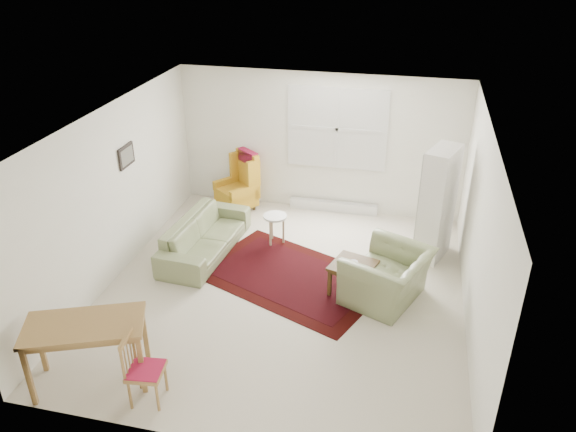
% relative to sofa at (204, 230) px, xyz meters
% --- Properties ---
extents(room, '(5.04, 5.54, 2.51)m').
position_rel_sofa_xyz_m(room, '(1.48, -0.56, 0.85)').
color(room, beige).
rests_on(room, ground).
extents(rug, '(3.07, 2.56, 0.03)m').
position_rel_sofa_xyz_m(rug, '(1.49, -0.41, -0.39)').
color(rug, black).
rests_on(rug, ground).
extents(sofa, '(0.94, 2.05, 0.80)m').
position_rel_sofa_xyz_m(sofa, '(0.00, 0.00, 0.00)').
color(sofa, '#7C875A').
rests_on(sofa, ground).
extents(armchair, '(1.34, 1.42, 0.88)m').
position_rel_sofa_xyz_m(armchair, '(2.89, -0.63, 0.04)').
color(armchair, '#7C875A').
rests_on(armchair, ground).
extents(wingback_chair, '(0.90, 0.90, 1.08)m').
position_rel_sofa_xyz_m(wingback_chair, '(0.01, 1.58, 0.14)').
color(wingback_chair, gold).
rests_on(wingback_chair, ground).
extents(coffee_table, '(0.72, 0.72, 0.47)m').
position_rel_sofa_xyz_m(coffee_table, '(2.42, -0.58, -0.17)').
color(coffee_table, '#483116').
rests_on(coffee_table, ground).
extents(stool, '(0.43, 0.43, 0.51)m').
position_rel_sofa_xyz_m(stool, '(1.01, 0.53, -0.15)').
color(stool, white).
rests_on(stool, ground).
extents(cabinet, '(0.60, 0.80, 1.79)m').
position_rel_sofa_xyz_m(cabinet, '(3.51, 0.72, 0.49)').
color(cabinet, white).
rests_on(cabinet, ground).
extents(desk, '(1.43, 1.07, 0.81)m').
position_rel_sofa_xyz_m(desk, '(-0.24, -2.99, 0.00)').
color(desk, '#A77D43').
rests_on(desk, ground).
extents(desk_chair, '(0.42, 0.42, 0.85)m').
position_rel_sofa_xyz_m(desk_chair, '(0.51, -3.12, 0.02)').
color(desk_chair, '#A77D43').
rests_on(desk_chair, ground).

